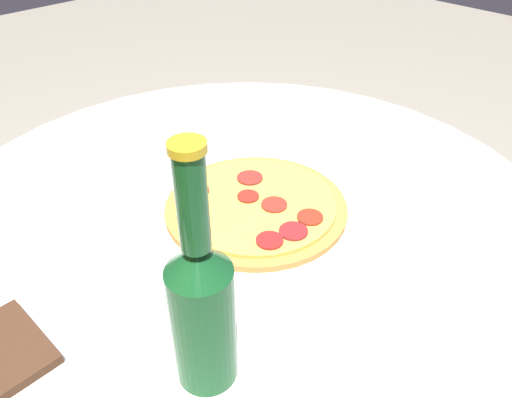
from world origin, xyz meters
name	(u,v)px	position (x,y,z in m)	size (l,w,h in m)	color
table	(244,293)	(0.00, 0.00, 0.52)	(1.00, 1.00, 0.71)	silver
pizza	(256,206)	(-0.02, -0.01, 0.72)	(0.28, 0.28, 0.02)	#B77F3D
beer_bottle	(202,306)	(-0.19, 0.23, 0.82)	(0.07, 0.07, 0.28)	#144C23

